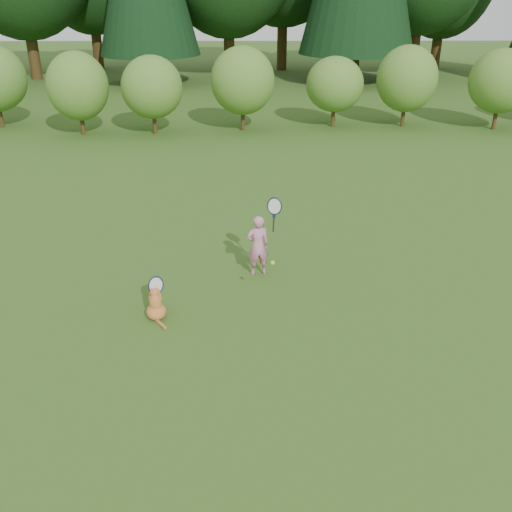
{
  "coord_description": "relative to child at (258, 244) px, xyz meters",
  "views": [
    {
      "loc": [
        0.11,
        -7.64,
        4.71
      ],
      "look_at": [
        0.2,
        0.8,
        0.7
      ],
      "focal_mm": 40.0,
      "sensor_mm": 36.0,
      "label": 1
    }
  ],
  "objects": [
    {
      "name": "tennis_ball",
      "position": [
        0.2,
        -1.32,
        0.28
      ],
      "size": [
        0.07,
        0.07,
        0.07
      ],
      "color": "#B5E21A",
      "rests_on": "ground"
    },
    {
      "name": "cat",
      "position": [
        -1.62,
        -1.47,
        -0.31
      ],
      "size": [
        0.43,
        0.72,
        0.72
      ],
      "rotation": [
        0.0,
        0.0,
        0.17
      ],
      "color": "#D04D28",
      "rests_on": "ground"
    },
    {
      "name": "ground",
      "position": [
        -0.25,
        -1.53,
        -0.59
      ],
      "size": [
        100.0,
        100.0,
        0.0
      ],
      "primitive_type": "plane",
      "color": "#2D4C15",
      "rests_on": "ground"
    },
    {
      "name": "child",
      "position": [
        0.0,
        0.0,
        0.0
      ],
      "size": [
        0.65,
        0.41,
        1.67
      ],
      "rotation": [
        0.0,
        0.0,
        3.37
      ],
      "color": "pink",
      "rests_on": "ground"
    },
    {
      "name": "shrub_row",
      "position": [
        -0.25,
        11.47,
        0.81
      ],
      "size": [
        28.0,
        3.0,
        2.8
      ],
      "primitive_type": null,
      "color": "#4B7D27",
      "rests_on": "ground"
    }
  ]
}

